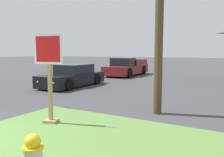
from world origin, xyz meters
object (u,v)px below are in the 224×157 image
object	(u,v)px
stop_sign	(50,79)
pickup_truck_maroon	(126,68)
parked_sedan_black	(73,77)
manhole_cover	(61,110)

from	to	relation	value
stop_sign	pickup_truck_maroon	xyz separation A→B (m)	(-4.38, 13.06, -0.64)
parked_sedan_black	pickup_truck_maroon	distance (m)	7.02
manhole_cover	pickup_truck_maroon	bearing A→B (deg)	106.36
stop_sign	parked_sedan_black	size ratio (longest dim) A/B	0.53
stop_sign	manhole_cover	world-z (taller)	stop_sign
stop_sign	pickup_truck_maroon	bearing A→B (deg)	108.52
manhole_cover	stop_sign	bearing A→B (deg)	-56.20
stop_sign	manhole_cover	size ratio (longest dim) A/B	3.35
manhole_cover	parked_sedan_black	bearing A→B (deg)	125.56
manhole_cover	pickup_truck_maroon	distance (m)	12.13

